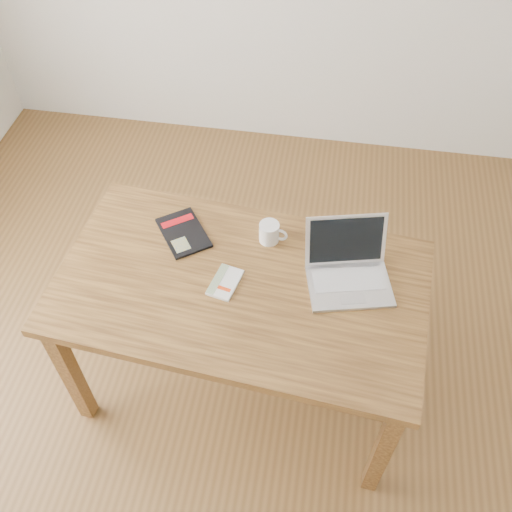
% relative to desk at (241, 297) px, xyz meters
% --- Properties ---
extents(room, '(4.04, 4.04, 2.70)m').
position_rel_desk_xyz_m(room, '(-0.04, -0.11, 0.69)').
color(room, brown).
rests_on(room, ground).
extents(desk, '(1.48, 0.93, 0.75)m').
position_rel_desk_xyz_m(desk, '(0.00, 0.00, 0.00)').
color(desk, brown).
rests_on(desk, ground).
extents(white_guidebook, '(0.13, 0.17, 0.01)m').
position_rel_desk_xyz_m(white_guidebook, '(-0.06, -0.01, 0.10)').
color(white_guidebook, silver).
rests_on(white_guidebook, desk).
extents(black_guidebook, '(0.27, 0.29, 0.01)m').
position_rel_desk_xyz_m(black_guidebook, '(-0.28, 0.21, 0.10)').
color(black_guidebook, black).
rests_on(black_guidebook, desk).
extents(laptop, '(0.37, 0.35, 0.21)m').
position_rel_desk_xyz_m(laptop, '(0.40, 0.10, 0.14)').
color(laptop, silver).
rests_on(laptop, desk).
extents(coffee_mug, '(0.12, 0.08, 0.09)m').
position_rel_desk_xyz_m(coffee_mug, '(0.08, 0.24, 0.13)').
color(coffee_mug, white).
rests_on(coffee_mug, desk).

